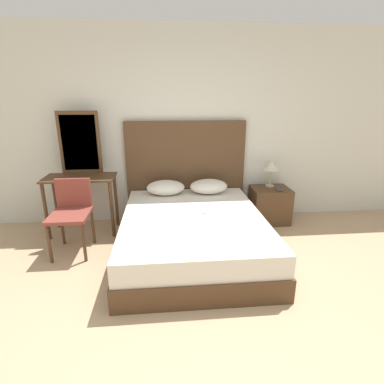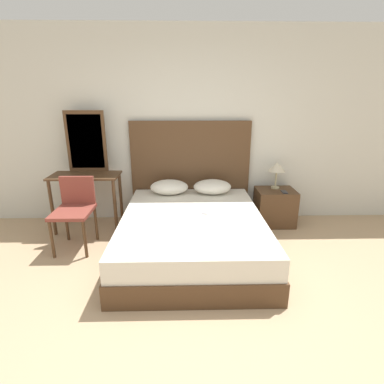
{
  "view_description": "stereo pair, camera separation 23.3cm",
  "coord_description": "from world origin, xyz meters",
  "px_view_note": "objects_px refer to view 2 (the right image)",
  "views": [
    {
      "loc": [
        -0.26,
        -1.8,
        1.79
      ],
      "look_at": [
        0.05,
        1.49,
        0.72
      ],
      "focal_mm": 28.0,
      "sensor_mm": 36.0,
      "label": 1
    },
    {
      "loc": [
        -0.03,
        -1.82,
        1.79
      ],
      "look_at": [
        0.05,
        1.49,
        0.72
      ],
      "focal_mm": 28.0,
      "sensor_mm": 36.0,
      "label": 2
    }
  ],
  "objects_px": {
    "bed": "(192,234)",
    "nightstand": "(275,207)",
    "phone_on_nightstand": "(284,192)",
    "chair": "(75,207)",
    "phone_on_bed": "(205,212)",
    "vanity_desk": "(86,186)",
    "table_lamp": "(277,168)"
  },
  "relations": [
    {
      "from": "phone_on_bed",
      "to": "vanity_desk",
      "type": "xyz_separation_m",
      "value": [
        -1.58,
        0.61,
        0.15
      ]
    },
    {
      "from": "phone_on_bed",
      "to": "table_lamp",
      "type": "height_order",
      "value": "table_lamp"
    },
    {
      "from": "phone_on_nightstand",
      "to": "vanity_desk",
      "type": "height_order",
      "value": "vanity_desk"
    },
    {
      "from": "phone_on_bed",
      "to": "chair",
      "type": "relative_size",
      "value": 0.19
    },
    {
      "from": "phone_on_bed",
      "to": "table_lamp",
      "type": "relative_size",
      "value": 0.43
    },
    {
      "from": "table_lamp",
      "to": "chair",
      "type": "height_order",
      "value": "table_lamp"
    },
    {
      "from": "table_lamp",
      "to": "phone_on_nightstand",
      "type": "bearing_deg",
      "value": -70.08
    },
    {
      "from": "bed",
      "to": "vanity_desk",
      "type": "height_order",
      "value": "vanity_desk"
    },
    {
      "from": "chair",
      "to": "vanity_desk",
      "type": "bearing_deg",
      "value": 90.63
    },
    {
      "from": "table_lamp",
      "to": "chair",
      "type": "distance_m",
      "value": 2.74
    },
    {
      "from": "phone_on_bed",
      "to": "chair",
      "type": "bearing_deg",
      "value": 175.76
    },
    {
      "from": "bed",
      "to": "nightstand",
      "type": "distance_m",
      "value": 1.46
    },
    {
      "from": "phone_on_bed",
      "to": "phone_on_nightstand",
      "type": "bearing_deg",
      "value": 28.02
    },
    {
      "from": "bed",
      "to": "vanity_desk",
      "type": "xyz_separation_m",
      "value": [
        -1.42,
        0.71,
        0.39
      ]
    },
    {
      "from": "phone_on_nightstand",
      "to": "chair",
      "type": "relative_size",
      "value": 0.18
    },
    {
      "from": "table_lamp",
      "to": "phone_on_nightstand",
      "type": "relative_size",
      "value": 2.48
    },
    {
      "from": "phone_on_bed",
      "to": "chair",
      "type": "xyz_separation_m",
      "value": [
        -1.57,
        0.12,
        0.03
      ]
    },
    {
      "from": "phone_on_bed",
      "to": "vanity_desk",
      "type": "distance_m",
      "value": 1.7
    },
    {
      "from": "bed",
      "to": "phone_on_bed",
      "type": "bearing_deg",
      "value": 31.27
    },
    {
      "from": "nightstand",
      "to": "chair",
      "type": "relative_size",
      "value": 0.63
    },
    {
      "from": "bed",
      "to": "phone_on_nightstand",
      "type": "height_order",
      "value": "phone_on_nightstand"
    },
    {
      "from": "phone_on_nightstand",
      "to": "bed",
      "type": "bearing_deg",
      "value": -151.57
    },
    {
      "from": "phone_on_nightstand",
      "to": "chair",
      "type": "distance_m",
      "value": 2.75
    },
    {
      "from": "table_lamp",
      "to": "phone_on_bed",
      "type": "bearing_deg",
      "value": -143.03
    },
    {
      "from": "phone_on_bed",
      "to": "chair",
      "type": "distance_m",
      "value": 1.58
    },
    {
      "from": "phone_on_nightstand",
      "to": "vanity_desk",
      "type": "bearing_deg",
      "value": 179.81
    },
    {
      "from": "table_lamp",
      "to": "vanity_desk",
      "type": "relative_size",
      "value": 0.42
    },
    {
      "from": "phone_on_nightstand",
      "to": "nightstand",
      "type": "bearing_deg",
      "value": 126.16
    },
    {
      "from": "table_lamp",
      "to": "chair",
      "type": "bearing_deg",
      "value": -165.47
    },
    {
      "from": "nightstand",
      "to": "bed",
      "type": "bearing_deg",
      "value": -146.3
    },
    {
      "from": "bed",
      "to": "chair",
      "type": "bearing_deg",
      "value": 171.46
    },
    {
      "from": "phone_on_bed",
      "to": "chair",
      "type": "height_order",
      "value": "chair"
    }
  ]
}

